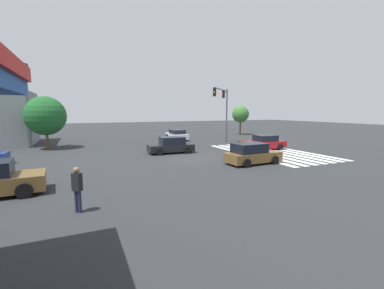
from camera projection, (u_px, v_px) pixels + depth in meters
The scene contains 11 objects.
ground_plane at pixel (192, 158), 21.23m from camera, with size 139.97×139.97×0.00m, color #2B2D30.
crosswalk_markings at pixel (270, 152), 24.50m from camera, with size 12.35×6.30×0.01m.
traffic_signal_mast at pixel (223, 104), 30.10m from camera, with size 4.22×4.22×6.53m.
car_0 at pixel (263, 143), 26.09m from camera, with size 2.29×4.49×1.45m.
car_1 at pixel (252, 154), 18.96m from camera, with size 2.16×4.23×1.55m.
car_2 at pixel (171, 145), 23.85m from camera, with size 2.28×4.23×1.51m.
car_5 at pixel (177, 135), 34.51m from camera, with size 4.58×2.04×1.40m.
pedestrian at pixel (77, 187), 9.81m from camera, with size 0.41×0.41×1.80m.
street_light_pole_b at pixel (28, 99), 26.66m from camera, with size 0.80×0.36×8.68m.
tree_corner_a at pixel (241, 114), 41.78m from camera, with size 2.73×2.73×4.73m.
tree_corner_c at pixel (45, 116), 26.01m from camera, with size 3.96×3.96×5.38m.
Camera 1 is at (-19.10, 8.47, 3.91)m, focal length 24.00 mm.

